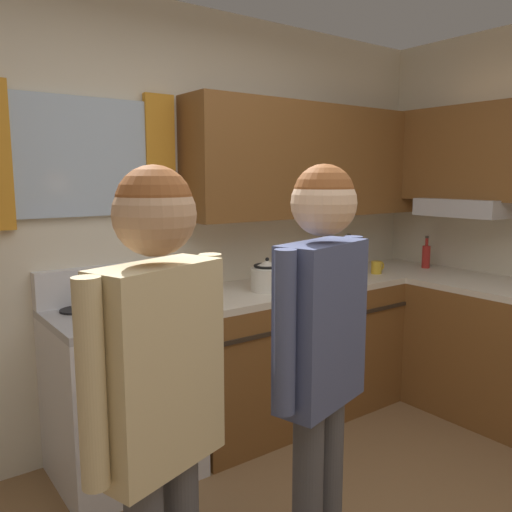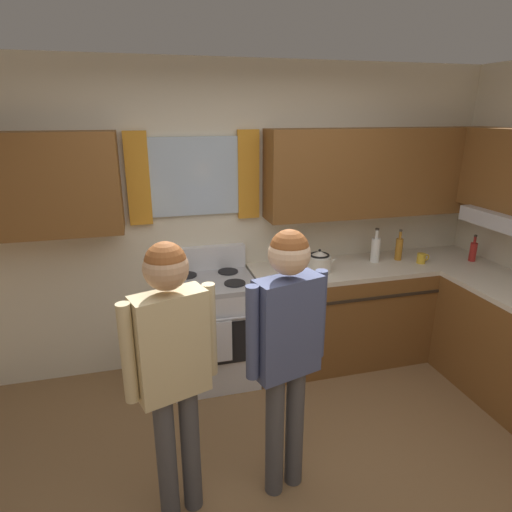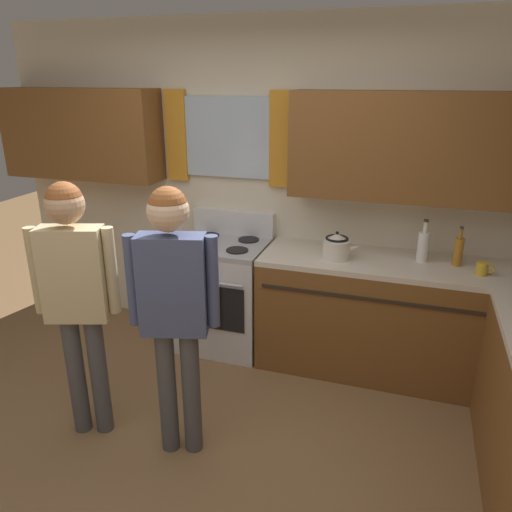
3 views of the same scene
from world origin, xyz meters
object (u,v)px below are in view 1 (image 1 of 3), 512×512
object	(u,v)px
bottle_milk_white	(324,260)
mug_mustard_yellow	(377,267)
stove_oven	(122,390)
bottle_sauce_red	(426,256)
adult_in_plaid	(321,341)
bottle_oil_amber	(348,258)
adult_left	(159,388)
stovetop_kettle	(267,275)

from	to	relation	value
bottle_milk_white	mug_mustard_yellow	distance (m)	0.42
stove_oven	bottle_milk_white	distance (m)	1.62
bottle_sauce_red	adult_in_plaid	size ratio (longest dim) A/B	0.15
bottle_milk_white	bottle_sauce_red	world-z (taller)	bottle_milk_white
bottle_milk_white	bottle_sauce_red	bearing A→B (deg)	-13.60
bottle_oil_amber	adult_in_plaid	world-z (taller)	adult_in_plaid
stove_oven	mug_mustard_yellow	xyz separation A→B (m)	(1.91, -0.09, 0.48)
adult_left	bottle_milk_white	bearing A→B (deg)	35.29
bottle_milk_white	adult_left	xyz separation A→B (m)	(-1.92, -1.36, 0.00)
stove_oven	stovetop_kettle	bearing A→B (deg)	-4.27
bottle_sauce_red	stovetop_kettle	xyz separation A→B (m)	(-1.47, 0.08, 0.00)
bottle_milk_white	bottle_sauce_red	xyz separation A→B (m)	(0.87, -0.21, -0.03)
stove_oven	adult_left	distance (m)	1.47
bottle_milk_white	adult_in_plaid	distance (m)	1.86
stove_oven	stovetop_kettle	distance (m)	1.07
bottle_milk_white	bottle_sauce_red	distance (m)	0.90
stovetop_kettle	adult_left	xyz separation A→B (m)	(-1.32, -1.23, 0.03)
bottle_oil_amber	stovetop_kettle	world-z (taller)	bottle_oil_amber
bottle_oil_amber	bottle_sauce_red	bearing A→B (deg)	-17.68
bottle_sauce_red	stovetop_kettle	world-z (taller)	bottle_sauce_red
bottle_sauce_red	adult_in_plaid	distance (m)	2.44
bottle_sauce_red	adult_left	bearing A→B (deg)	-157.64
bottle_oil_amber	stovetop_kettle	bearing A→B (deg)	-171.81
adult_in_plaid	bottle_sauce_red	bearing A→B (deg)	27.47
bottle_sauce_red	bottle_oil_amber	xyz separation A→B (m)	(-0.64, 0.20, 0.02)
adult_in_plaid	stovetop_kettle	bearing A→B (deg)	59.94
mug_mustard_yellow	adult_left	bearing A→B (deg)	-152.25
bottle_sauce_red	stovetop_kettle	size ratio (longest dim) A/B	0.90
stovetop_kettle	adult_in_plaid	xyz separation A→B (m)	(-0.70, -1.21, 0.03)
stove_oven	bottle_oil_amber	world-z (taller)	bottle_oil_amber
bottle_oil_amber	adult_left	bearing A→B (deg)	-147.92
stove_oven	adult_in_plaid	xyz separation A→B (m)	(0.22, -1.28, 0.56)
adult_left	mug_mustard_yellow	bearing A→B (deg)	27.75
bottle_milk_white	adult_left	world-z (taller)	adult_left
stove_oven	adult_in_plaid	world-z (taller)	adult_in_plaid
stove_oven	mug_mustard_yellow	bearing A→B (deg)	-2.58
stovetop_kettle	adult_in_plaid	distance (m)	1.40
stovetop_kettle	adult_in_plaid	world-z (taller)	adult_in_plaid
stovetop_kettle	adult_in_plaid	bearing A→B (deg)	-120.06
stove_oven	bottle_oil_amber	bearing A→B (deg)	1.66
stovetop_kettle	adult_left	size ratio (longest dim) A/B	0.17
bottle_oil_amber	adult_left	size ratio (longest dim) A/B	0.18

